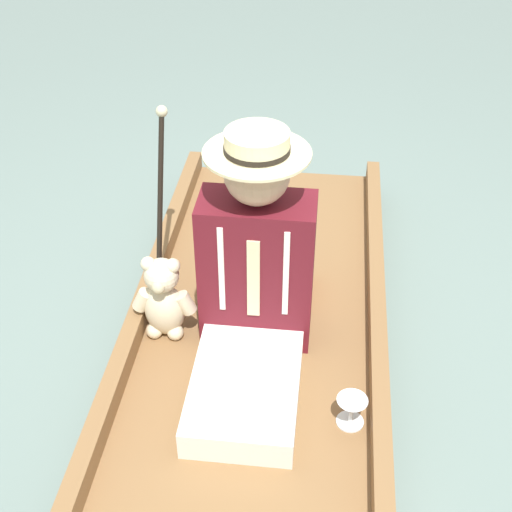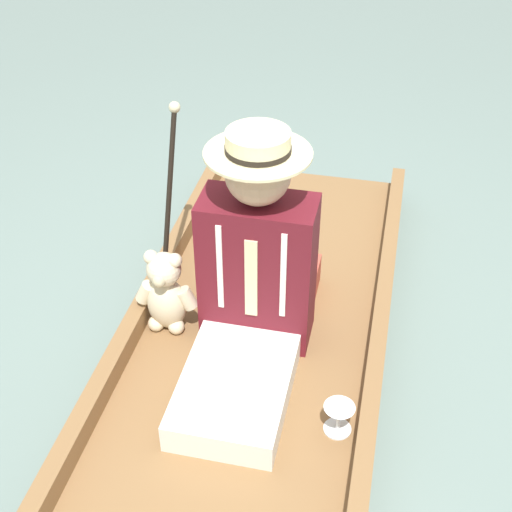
# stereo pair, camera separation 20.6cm
# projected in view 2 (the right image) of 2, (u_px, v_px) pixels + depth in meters

# --- Properties ---
(ground_plane) EXTENTS (16.00, 16.00, 0.00)m
(ground_plane) POSITION_uv_depth(u_px,v_px,m) (257.00, 354.00, 2.78)
(ground_plane) COLOR slate
(punt_boat) EXTENTS (0.97, 2.45, 0.20)m
(punt_boat) POSITION_uv_depth(u_px,v_px,m) (257.00, 343.00, 2.74)
(punt_boat) COLOR brown
(punt_boat) RESTS_ON ground_plane
(seat_cushion) EXTENTS (0.38, 0.26, 0.13)m
(seat_cushion) POSITION_uv_depth(u_px,v_px,m) (271.00, 280.00, 2.87)
(seat_cushion) COLOR #B24738
(seat_cushion) RESTS_ON punt_boat
(seated_person) EXTENTS (0.40, 0.79, 0.84)m
(seated_person) POSITION_uv_depth(u_px,v_px,m) (253.00, 280.00, 2.47)
(seated_person) COLOR white
(seated_person) RESTS_ON punt_boat
(teddy_bear) EXTENTS (0.25, 0.14, 0.35)m
(teddy_bear) POSITION_uv_depth(u_px,v_px,m) (166.00, 293.00, 2.65)
(teddy_bear) COLOR beige
(teddy_bear) RESTS_ON punt_boat
(wine_glass) EXTENTS (0.10, 0.10, 0.11)m
(wine_glass) POSITION_uv_depth(u_px,v_px,m) (339.00, 414.00, 2.30)
(wine_glass) COLOR silver
(wine_glass) RESTS_ON punt_boat
(walking_cane) EXTENTS (0.04, 0.36, 0.76)m
(walking_cane) POSITION_uv_depth(u_px,v_px,m) (169.00, 194.00, 2.68)
(walking_cane) COLOR black
(walking_cane) RESTS_ON punt_boat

